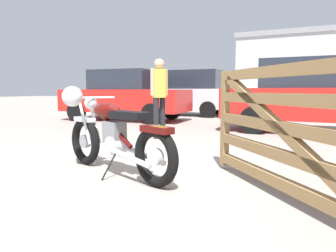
% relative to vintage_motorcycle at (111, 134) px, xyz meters
% --- Properties ---
extents(ground_plane, '(80.00, 80.00, 0.00)m').
position_rel_vintage_motorcycle_xyz_m(ground_plane, '(0.13, -0.01, -0.49)').
color(ground_plane, gray).
extents(vintage_motorcycle, '(1.95, 0.94, 1.07)m').
position_rel_vintage_motorcycle_xyz_m(vintage_motorcycle, '(0.00, 0.00, 0.00)').
color(vintage_motorcycle, black).
rests_on(vintage_motorcycle, ground_plane).
extents(timber_gate, '(1.67, 2.08, 1.60)m').
position_rel_vintage_motorcycle_xyz_m(timber_gate, '(2.12, -0.38, 0.21)').
color(timber_gate, olive).
rests_on(timber_gate, ground_plane).
extents(bystander, '(0.30, 0.43, 1.66)m').
position_rel_vintage_motorcycle_xyz_m(bystander, '(-0.66, 2.89, 0.53)').
color(bystander, black).
rests_on(bystander, ground_plane).
extents(red_hatchback_near, '(4.79, 2.16, 1.74)m').
position_rel_vintage_motorcycle_xyz_m(red_hatchback_near, '(2.74, 5.16, 0.45)').
color(red_hatchback_near, black).
rests_on(red_hatchback_near, ground_plane).
extents(white_estate_far, '(3.94, 1.91, 1.78)m').
position_rel_vintage_motorcycle_xyz_m(white_estate_far, '(-2.19, 9.07, 0.43)').
color(white_estate_far, black).
rests_on(white_estate_far, ground_plane).
extents(pale_sedan_back, '(4.24, 2.00, 1.67)m').
position_rel_vintage_motorcycle_xyz_m(pale_sedan_back, '(-3.40, 6.20, 0.34)').
color(pale_sedan_back, black).
rests_on(pale_sedan_back, ground_plane).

